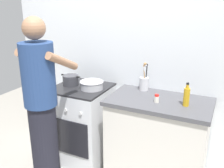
# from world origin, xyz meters

# --- Properties ---
(back_wall) EXTENTS (3.20, 0.10, 2.50)m
(back_wall) POSITION_xyz_m (0.20, 0.50, 1.25)
(back_wall) COLOR silver
(back_wall) RESTS_ON ground
(countertop) EXTENTS (1.00, 0.60, 0.90)m
(countertop) POSITION_xyz_m (0.55, 0.15, 0.45)
(countertop) COLOR silver
(countertop) RESTS_ON ground
(stove_range) EXTENTS (0.60, 0.62, 0.90)m
(stove_range) POSITION_xyz_m (-0.35, 0.15, 0.45)
(stove_range) COLOR silver
(stove_range) RESTS_ON ground
(pot) EXTENTS (0.24, 0.18, 0.12)m
(pot) POSITION_xyz_m (-0.49, 0.15, 0.96)
(pot) COLOR #38383D
(pot) RESTS_ON stove_range
(mixing_bowl) EXTENTS (0.26, 0.26, 0.09)m
(mixing_bowl) POSITION_xyz_m (-0.21, 0.15, 0.95)
(mixing_bowl) COLOR #B7B7BC
(mixing_bowl) RESTS_ON stove_range
(utensil_crock) EXTENTS (0.10, 0.10, 0.31)m
(utensil_crock) POSITION_xyz_m (0.32, 0.36, 0.99)
(utensil_crock) COLOR silver
(utensil_crock) RESTS_ON countertop
(spice_bottle) EXTENTS (0.04, 0.04, 0.08)m
(spice_bottle) POSITION_xyz_m (0.54, 0.08, 0.94)
(spice_bottle) COLOR silver
(spice_bottle) RESTS_ON countertop
(oil_bottle) EXTENTS (0.06, 0.06, 0.22)m
(oil_bottle) POSITION_xyz_m (0.81, 0.11, 0.99)
(oil_bottle) COLOR gold
(oil_bottle) RESTS_ON countertop
(person) EXTENTS (0.41, 0.50, 1.70)m
(person) POSITION_xyz_m (-0.41, -0.44, 0.86)
(person) COLOR black
(person) RESTS_ON ground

